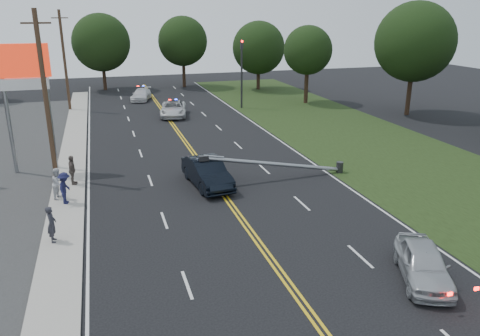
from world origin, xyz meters
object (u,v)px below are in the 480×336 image
object	(u,v)px
traffic_signal	(242,68)
emergency_a	(173,109)
fallen_streetlight	(283,164)
bystander_c	(65,188)
utility_pole_mid	(46,97)
utility_pole_far	(65,61)
bystander_a	(52,224)
bystander_b	(58,183)
waiting_sedan	(423,263)
crashed_sedan	(207,172)
emergency_b	(141,95)
pylon_sign	(24,77)
bystander_d	(72,170)

from	to	relation	value
traffic_signal	emergency_a	size ratio (longest dim) A/B	1.36
fallen_streetlight	bystander_c	bearing A→B (deg)	-177.40
utility_pole_mid	utility_pole_far	world-z (taller)	same
bystander_a	bystander_b	bearing A→B (deg)	0.76
utility_pole_far	waiting_sedan	size ratio (longest dim) A/B	2.43
traffic_signal	bystander_c	xyz separation A→B (m)	(-16.69, -22.57, -3.23)
crashed_sedan	traffic_signal	bearing A→B (deg)	61.68
waiting_sedan	bystander_a	size ratio (longest dim) A/B	2.47
emergency_b	fallen_streetlight	bearing A→B (deg)	-62.16
pylon_sign	emergency_a	world-z (taller)	pylon_sign
emergency_a	pylon_sign	bearing A→B (deg)	-117.26
bystander_c	crashed_sedan	bearing A→B (deg)	-70.75
bystander_b	emergency_b	bearing A→B (deg)	8.05
traffic_signal	bystander_d	bearing A→B (deg)	-129.89
traffic_signal	emergency_b	xyz separation A→B (m)	(-9.79, 7.76, -3.56)
utility_pole_far	waiting_sedan	world-z (taller)	utility_pole_far
utility_pole_far	bystander_a	world-z (taller)	utility_pole_far
bystander_b	emergency_a	bearing A→B (deg)	-3.70
crashed_sedan	utility_pole_mid	bearing A→B (deg)	149.84
utility_pole_mid	bystander_c	size ratio (longest dim) A/B	5.82
bystander_c	pylon_sign	bearing A→B (deg)	31.68
emergency_b	bystander_a	bearing A→B (deg)	-84.75
emergency_b	bystander_d	distance (m)	28.21
utility_pole_mid	bystander_b	world-z (taller)	utility_pole_mid
crashed_sedan	emergency_b	size ratio (longest dim) A/B	1.11
utility_pole_mid	emergency_b	world-z (taller)	utility_pole_mid
fallen_streetlight	bystander_b	xyz separation A→B (m)	(-12.96, 0.35, 0.05)
emergency_a	bystander_c	xyz separation A→B (m)	(-9.06, -20.57, 0.26)
utility_pole_mid	bystander_c	xyz separation A→B (m)	(0.81, -4.57, -4.11)
crashed_sedan	bystander_b	bearing A→B (deg)	172.46
fallen_streetlight	bystander_b	distance (m)	12.97
crashed_sedan	bystander_a	distance (m)	9.68
bystander_d	fallen_streetlight	bearing A→B (deg)	-93.69
bystander_b	bystander_d	distance (m)	2.10
crashed_sedan	bystander_d	distance (m)	7.89
fallen_streetlight	emergency_a	xyz separation A→B (m)	(-3.51, 20.00, -0.20)
emergency_b	bystander_a	world-z (taller)	bystander_a
crashed_sedan	pylon_sign	bearing A→B (deg)	143.36
waiting_sedan	emergency_a	bearing A→B (deg)	121.50
utility_pole_mid	crashed_sedan	distance (m)	10.38
emergency_a	bystander_b	xyz separation A→B (m)	(-9.45, -19.65, 0.25)
bystander_c	utility_pole_far	bearing A→B (deg)	15.63
utility_pole_far	bystander_d	distance (m)	24.03
fallen_streetlight	utility_pole_far	xyz separation A→B (m)	(-13.39, 26.00, 4.17)
pylon_sign	fallen_streetlight	size ratio (longest dim) A/B	0.85
traffic_signal	emergency_a	bearing A→B (deg)	-165.36
utility_pole_far	bystander_c	xyz separation A→B (m)	(0.81, -26.57, -4.11)
emergency_a	crashed_sedan	bearing A→B (deg)	-82.18
waiting_sedan	emergency_a	size ratio (longest dim) A/B	0.79
bystander_b	bystander_a	bearing A→B (deg)	-157.60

